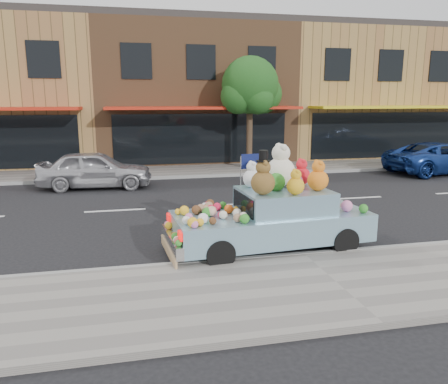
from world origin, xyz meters
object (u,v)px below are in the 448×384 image
object	(u,v)px
art_car	(273,214)
car_silver	(95,169)
car_blue	(440,158)
street_tree	(250,90)

from	to	relation	value
art_car	car_silver	bearing A→B (deg)	114.35
car_silver	car_blue	xyz separation A→B (m)	(14.99, 0.16, -0.01)
street_tree	car_silver	world-z (taller)	street_tree
street_tree	art_car	bearing A→B (deg)	-102.94
car_blue	art_car	distance (m)	13.41
art_car	car_blue	bearing A→B (deg)	33.14
car_blue	art_car	xyz separation A→B (m)	(-10.66, -8.13, 0.11)
car_blue	art_car	bearing A→B (deg)	120.81
street_tree	car_blue	size ratio (longest dim) A/B	1.04
car_silver	car_blue	world-z (taller)	car_silver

